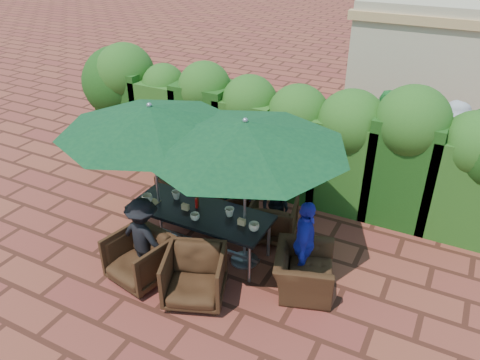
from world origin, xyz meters
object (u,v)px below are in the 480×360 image
at_px(chair_far_left, 187,192).
at_px(chair_near_right, 194,274).
at_px(umbrella_left, 150,118).
at_px(chair_far_right, 273,217).
at_px(chair_near_left, 139,256).
at_px(chair_end_right, 304,265).
at_px(umbrella_right, 245,134).
at_px(dining_table, 200,215).
at_px(chair_far_mid, 223,203).

xyz_separation_m(chair_far_left, chair_near_right, (1.33, -1.86, 0.01)).
xyz_separation_m(umbrella_left, chair_near_right, (1.25, -0.93, -1.79)).
bearing_deg(chair_far_right, chair_near_left, 41.73).
distance_m(chair_near_right, chair_end_right, 1.59).
bearing_deg(chair_near_left, umbrella_right, 52.80).
bearing_deg(umbrella_right, chair_far_left, 152.89).
bearing_deg(dining_table, chair_far_right, 44.04).
bearing_deg(chair_end_right, dining_table, 69.11).
height_order(umbrella_right, chair_end_right, umbrella_right).
relative_size(dining_table, chair_far_right, 2.94).
relative_size(chair_near_left, chair_near_right, 0.98).
height_order(umbrella_right, chair_far_left, umbrella_right).
bearing_deg(dining_table, umbrella_left, -174.22).
distance_m(dining_table, umbrella_right, 1.72).
relative_size(dining_table, chair_near_right, 2.69).
distance_m(umbrella_left, chair_far_left, 2.02).
bearing_deg(chair_far_mid, chair_near_left, 103.38).
distance_m(chair_far_left, chair_near_left, 1.92).
xyz_separation_m(dining_table, chair_near_left, (-0.44, -1.03, -0.26)).
bearing_deg(chair_end_right, chair_far_left, 52.41).
relative_size(chair_far_left, chair_near_left, 1.01).
bearing_deg(dining_table, chair_end_right, -3.40).
height_order(dining_table, chair_far_right, chair_far_right).
height_order(umbrella_right, chair_near_right, umbrella_right).
bearing_deg(chair_near_right, chair_far_mid, 86.48).
bearing_deg(chair_far_left, chair_near_right, 144.96).
height_order(umbrella_left, chair_end_right, umbrella_left).
bearing_deg(chair_far_right, umbrella_right, 68.17).
bearing_deg(umbrella_left, chair_near_right, -36.70).
xyz_separation_m(umbrella_right, chair_near_right, (-0.26, -1.05, -1.79)).
height_order(umbrella_left, chair_far_mid, umbrella_left).
bearing_deg(umbrella_right, chair_far_right, 81.18).
distance_m(umbrella_left, chair_near_right, 2.37).
relative_size(chair_far_mid, chair_far_right, 0.96).
bearing_deg(chair_end_right, chair_far_mid, 44.78).
xyz_separation_m(chair_near_left, chair_near_right, (0.96, 0.02, 0.01)).
bearing_deg(umbrella_left, umbrella_right, 4.46).
xyz_separation_m(umbrella_right, chair_far_right, (0.13, 0.83, -1.82)).
xyz_separation_m(dining_table, chair_far_right, (0.90, 0.87, -0.28)).
distance_m(chair_far_right, chair_end_right, 1.34).
height_order(umbrella_left, umbrella_right, same).
relative_size(umbrella_right, chair_end_right, 3.10).
bearing_deg(chair_far_left, chair_near_left, 120.66).
xyz_separation_m(chair_far_left, chair_end_right, (2.63, -0.96, -0.00)).
height_order(chair_far_left, chair_near_left, chair_far_left).
height_order(umbrella_right, chair_near_left, umbrella_right).
height_order(umbrella_left, chair_far_left, umbrella_left).
bearing_deg(chair_far_right, dining_table, 31.03).
relative_size(umbrella_right, chair_near_left, 3.57).
bearing_deg(chair_near_left, dining_table, 78.02).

